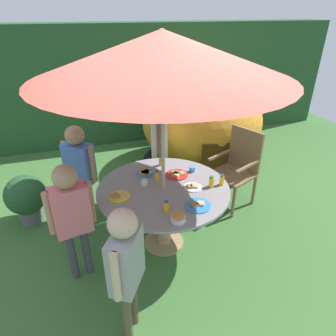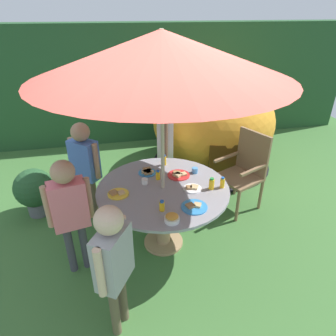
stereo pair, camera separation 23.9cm
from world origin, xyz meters
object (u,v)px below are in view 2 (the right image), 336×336
Objects in this scene: dome_tent at (213,122)px; snack_bowl at (172,218)px; potted_plant at (34,190)px; child_in_blue_shirt at (84,160)px; child_in_grey_shirt at (113,257)px; cup_far at (195,170)px; juice_bottle_far_left at (162,206)px; wooden_chair at (245,168)px; juice_bottle_far_right at (212,184)px; plate_front_edge at (194,207)px; plate_center_front at (118,194)px; juice_bottle_mid_left at (158,175)px; garden_table at (163,200)px; juice_bottle_near_left at (222,183)px; patio_umbrella at (162,55)px; cup_near at (145,181)px; plate_mid_right at (179,175)px; plate_back_edge at (192,188)px; plate_near_right at (147,172)px; child_in_pink_shirt at (69,205)px; child_in_white_shirt at (166,136)px; juice_bottle_center_back at (164,160)px.

dome_tent is 16.40× the size of snack_bowl.
potted_plant is (-2.68, -0.92, -0.38)m from dome_tent.
child_in_grey_shirt is at bearing -40.09° from child_in_blue_shirt.
child_in_blue_shirt reaches higher than cup_far.
wooden_chair is at bearing 35.83° from juice_bottle_far_left.
juice_bottle_far_left is at bearing -78.42° from wooden_chair.
wooden_chair is at bearing 43.21° from juice_bottle_far_right.
child_in_grey_shirt is 5.00× the size of plate_front_edge.
juice_bottle_mid_left reaches higher than plate_center_front.
juice_bottle_near_left is at bearing -11.91° from garden_table.
plate_front_edge is at bearing -133.89° from juice_bottle_far_right.
child_in_grey_shirt is 5.79× the size of plate_center_front.
patio_umbrella reaches higher than child_in_grey_shirt.
garden_table is 0.49m from plate_front_edge.
cup_near is (-0.09, 0.50, -0.02)m from juice_bottle_far_left.
cup_far is at bearing 8.56° from plate_mid_right.
plate_front_edge is at bearing -6.27° from child_in_blue_shirt.
plate_back_edge is at bearing -14.60° from child_in_grey_shirt.
child_in_grey_shirt is 0.70m from juice_bottle_far_left.
cup_near reaches higher than plate_center_front.
child_in_grey_shirt is at bearing -145.76° from juice_bottle_near_left.
dome_tent reaches higher than garden_table.
juice_bottle_far_left is (0.03, -0.72, 0.03)m from plate_near_right.
juice_bottle_far_right is (0.48, -0.13, -1.24)m from patio_umbrella.
child_in_blue_shirt is 0.89m from child_in_pink_shirt.
cup_far is (0.96, 1.14, -0.00)m from child_in_grey_shirt.
child_in_blue_shirt reaches higher than juice_bottle_mid_left.
plate_mid_right is (-0.01, -0.77, -0.15)m from child_in_white_shirt.
snack_bowl is 0.63× the size of plate_center_front.
garden_table is 1.33× the size of wooden_chair.
potted_plant is at bearing 58.72° from child_in_grey_shirt.
juice_bottle_mid_left reaches higher than juice_bottle_far_left.
patio_umbrella reaches higher than juice_bottle_far_left.
juice_bottle_center_back is (-1.08, -1.33, 0.07)m from dome_tent.
snack_bowl is 1.94× the size of cup_far.
child_in_white_shirt reaches higher than plate_center_front.
plate_near_right is 1.79× the size of juice_bottle_mid_left.
juice_bottle_far_right is at bearing -15.09° from garden_table.
plate_center_front is 0.76m from plate_back_edge.
plate_near_right is at bearing 13.11° from child_in_blue_shirt.
cup_far is (0.53, -0.10, 0.02)m from plate_near_right.
cup_near is 0.97× the size of cup_far.
child_in_white_shirt is 13.41× the size of juice_bottle_far_left.
plate_center_front is 0.86× the size of plate_mid_right.
plate_front_edge is 1.94× the size of juice_bottle_far_right.
patio_umbrella is 33.55× the size of cup_near.
juice_bottle_far_left is at bearing -142.14° from plate_back_edge.
dome_tent is 2.11m from plate_back_edge.
juice_bottle_mid_left is at bearing 10.47° from child_in_pink_shirt.
child_in_pink_shirt is at bearing -56.15° from child_in_blue_shirt.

